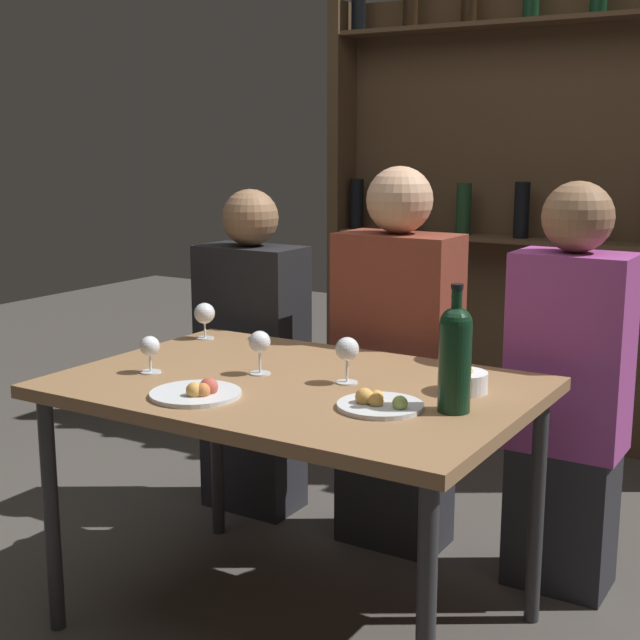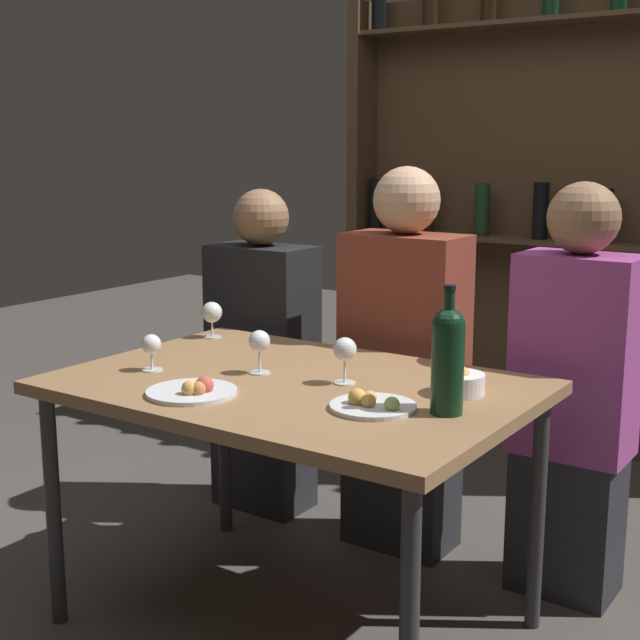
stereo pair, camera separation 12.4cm
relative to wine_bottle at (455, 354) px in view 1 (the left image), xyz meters
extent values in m
plane|color=#47423D|center=(-0.48, 0.03, -0.88)|extent=(10.00, 10.00, 0.00)
cube|color=olive|center=(-0.48, 0.03, -0.16)|extent=(1.27, 0.87, 0.04)
cylinder|color=#2D2D30|center=(-1.06, -0.35, -0.53)|extent=(0.04, 0.04, 0.70)
cylinder|color=#2D2D30|center=(0.10, -0.35, -0.53)|extent=(0.04, 0.04, 0.70)
cylinder|color=#2D2D30|center=(-1.06, 0.41, -0.53)|extent=(0.04, 0.04, 0.70)
cylinder|color=#2D2D30|center=(0.10, 0.41, -0.53)|extent=(0.04, 0.04, 0.70)
cube|color=#4C3823|center=(-0.48, 1.98, 0.14)|extent=(1.84, 0.02, 2.03)
cube|color=#4C3823|center=(-1.40, 1.87, 0.14)|extent=(0.06, 0.18, 2.03)
cube|color=#4C3823|center=(-0.48, 1.87, 0.07)|extent=(1.76, 0.18, 0.02)
cylinder|color=black|center=(-1.31, 1.87, 0.21)|extent=(0.07, 0.07, 0.24)
cylinder|color=black|center=(-1.04, 1.87, 0.20)|extent=(0.07, 0.07, 0.23)
cylinder|color=#19381E|center=(-0.75, 1.87, 0.20)|extent=(0.07, 0.07, 0.23)
cylinder|color=black|center=(-0.48, 1.87, 0.21)|extent=(0.07, 0.07, 0.25)
cylinder|color=black|center=(-0.20, 1.86, 0.20)|extent=(0.07, 0.07, 0.23)
cube|color=#4C3823|center=(-0.48, 1.87, 1.00)|extent=(1.76, 0.18, 0.02)
cylinder|color=black|center=(-1.31, 1.87, 1.13)|extent=(0.07, 0.07, 0.23)
cylinder|color=black|center=(0.00, 0.00, -0.03)|extent=(0.08, 0.08, 0.22)
sphere|color=black|center=(0.00, 0.00, 0.08)|extent=(0.08, 0.08, 0.08)
cylinder|color=black|center=(0.00, 0.00, 0.12)|extent=(0.03, 0.03, 0.08)
cylinder|color=black|center=(0.00, 0.00, 0.17)|extent=(0.03, 0.03, 0.01)
cylinder|color=silver|center=(-0.89, -0.10, -0.14)|extent=(0.06, 0.06, 0.00)
cylinder|color=silver|center=(-0.89, -0.10, -0.11)|extent=(0.01, 0.01, 0.06)
sphere|color=silver|center=(-0.89, -0.10, -0.07)|extent=(0.06, 0.06, 0.06)
cylinder|color=silver|center=(-0.61, 0.05, -0.14)|extent=(0.06, 0.06, 0.00)
cylinder|color=silver|center=(-0.61, 0.05, -0.10)|extent=(0.01, 0.01, 0.07)
sphere|color=silver|center=(-0.61, 0.05, -0.05)|extent=(0.06, 0.06, 0.06)
cylinder|color=silver|center=(-0.35, 0.09, -0.14)|extent=(0.06, 0.06, 0.00)
cylinder|color=silver|center=(-0.35, 0.09, -0.10)|extent=(0.01, 0.01, 0.07)
sphere|color=silver|center=(-0.35, 0.09, -0.05)|extent=(0.07, 0.07, 0.07)
cylinder|color=silver|center=(-1.04, 0.33, -0.14)|extent=(0.06, 0.06, 0.00)
cylinder|color=silver|center=(-1.04, 0.33, -0.11)|extent=(0.01, 0.01, 0.06)
sphere|color=silver|center=(-1.04, 0.33, -0.06)|extent=(0.07, 0.07, 0.07)
cylinder|color=silver|center=(-0.17, -0.07, -0.14)|extent=(0.22, 0.22, 0.01)
sphere|color=gold|center=(-0.17, -0.09, -0.12)|extent=(0.04, 0.04, 0.04)
sphere|color=gold|center=(-0.20, -0.08, -0.12)|extent=(0.05, 0.05, 0.05)
sphere|color=#99B256|center=(-0.11, -0.08, -0.12)|extent=(0.04, 0.04, 0.04)
sphere|color=gold|center=(-0.18, -0.06, -0.12)|extent=(0.04, 0.04, 0.04)
cylinder|color=silver|center=(-0.62, -0.22, -0.14)|extent=(0.24, 0.24, 0.01)
sphere|color=#B74C3D|center=(-0.59, -0.21, -0.12)|extent=(0.05, 0.05, 0.05)
sphere|color=#C67038|center=(-0.59, -0.24, -0.12)|extent=(0.04, 0.04, 0.04)
sphere|color=gold|center=(-0.60, -0.25, -0.12)|extent=(0.04, 0.04, 0.04)
cylinder|color=white|center=(-0.05, 0.17, -0.12)|extent=(0.13, 0.13, 0.05)
sphere|color=gold|center=(-0.05, 0.17, -0.10)|extent=(0.06, 0.06, 0.06)
cube|color=#26262B|center=(-1.09, 0.67, -0.65)|extent=(0.35, 0.22, 0.45)
cube|color=black|center=(-1.09, 0.67, -0.15)|extent=(0.39, 0.22, 0.56)
sphere|color=#8C6647|center=(-1.09, 0.67, 0.23)|extent=(0.21, 0.21, 0.21)
cube|color=#26262B|center=(-0.49, 0.67, -0.65)|extent=(0.36, 0.22, 0.45)
cube|color=brown|center=(-0.49, 0.67, -0.11)|extent=(0.40, 0.22, 0.63)
sphere|color=tan|center=(-0.49, 0.67, 0.32)|extent=(0.22, 0.22, 0.22)
cube|color=#26262B|center=(0.09, 0.67, -0.65)|extent=(0.31, 0.22, 0.45)
cube|color=#9E3F8C|center=(0.09, 0.67, -0.12)|extent=(0.35, 0.22, 0.61)
sphere|color=#8C6647|center=(0.09, 0.67, 0.29)|extent=(0.21, 0.21, 0.21)
camera|label=1|loc=(0.81, -1.96, 0.50)|focal=50.00mm
camera|label=2|loc=(0.92, -1.89, 0.50)|focal=50.00mm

